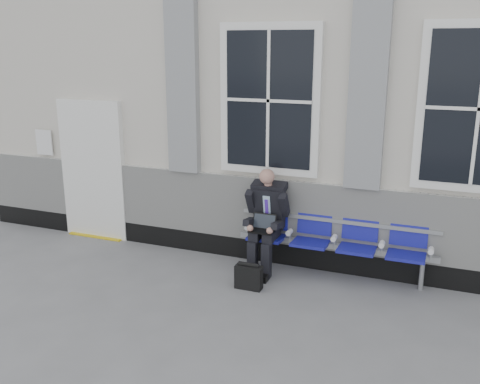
% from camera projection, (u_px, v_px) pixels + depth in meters
% --- Properties ---
extents(ground, '(70.00, 70.00, 0.00)m').
position_uv_depth(ground, '(420.00, 343.00, 5.47)').
color(ground, slate).
rests_on(ground, ground).
extents(station_building, '(14.40, 4.40, 4.49)m').
position_uv_depth(station_building, '(447.00, 95.00, 8.00)').
color(station_building, beige).
rests_on(station_building, ground).
extents(bench, '(2.60, 0.47, 0.91)m').
position_uv_depth(bench, '(335.00, 236.00, 6.93)').
color(bench, '#9EA0A3').
rests_on(bench, ground).
extents(businessman, '(0.55, 0.75, 1.40)m').
position_uv_depth(businessman, '(267.00, 216.00, 7.07)').
color(businessman, black).
rests_on(businessman, ground).
extents(briefcase, '(0.34, 0.15, 0.35)m').
position_uv_depth(briefcase, '(249.00, 277.00, 6.66)').
color(briefcase, black).
rests_on(briefcase, ground).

